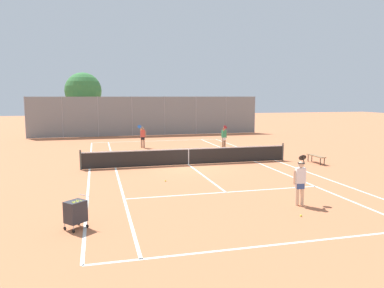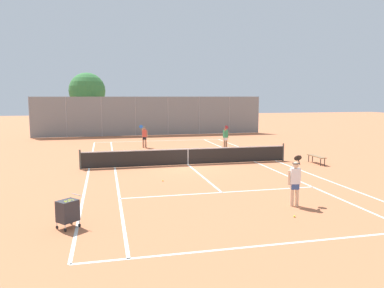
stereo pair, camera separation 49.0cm
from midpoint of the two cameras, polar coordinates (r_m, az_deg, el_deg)
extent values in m
plane|color=#C67047|center=(21.53, -1.18, -3.18)|extent=(120.00, 120.00, 0.00)
cube|color=silver|center=(10.71, 14.04, -14.39)|extent=(11.00, 0.10, 0.01)
cube|color=silver|center=(33.11, -5.89, 0.48)|extent=(11.00, 0.10, 0.01)
cube|color=silver|center=(21.00, -15.98, -3.73)|extent=(0.10, 23.80, 0.01)
cube|color=silver|center=(23.39, 12.07, -2.50)|extent=(0.10, 23.80, 0.01)
cube|color=silver|center=(21.00, -12.24, -3.62)|extent=(0.10, 23.80, 0.01)
cube|color=silver|center=(22.82, 8.98, -2.67)|extent=(0.10, 23.80, 0.01)
cube|color=silver|center=(15.52, 4.28, -7.34)|extent=(8.26, 0.10, 0.01)
cube|color=silver|center=(27.72, -4.20, -0.83)|extent=(8.26, 0.10, 0.01)
cube|color=silver|center=(21.53, -1.18, -3.18)|extent=(0.10, 12.80, 0.01)
cylinder|color=#474C47|center=(20.92, -17.27, -2.34)|extent=(0.10, 0.10, 1.07)
cylinder|color=#474C47|center=(23.51, 13.09, -1.16)|extent=(0.10, 0.10, 1.07)
cube|color=black|center=(21.46, -1.18, -1.96)|extent=(11.90, 0.02, 0.89)
cube|color=white|center=(21.39, -1.18, -0.76)|extent=(11.90, 0.03, 0.06)
cube|color=white|center=(21.46, -1.18, -2.02)|extent=(0.05, 0.03, 0.89)
cube|color=#2D2D33|center=(11.83, -18.48, -9.75)|extent=(0.71, 0.70, 0.64)
cylinder|color=#B7B7BC|center=(11.65, -18.81, -11.97)|extent=(0.02, 0.02, 0.16)
cylinder|color=black|center=(11.69, -18.79, -12.45)|extent=(0.09, 0.09, 0.10)
cylinder|color=#B7B7BC|center=(11.96, -19.97, -11.52)|extent=(0.02, 0.02, 0.16)
cylinder|color=black|center=(11.99, -19.95, -11.99)|extent=(0.09, 0.09, 0.10)
cylinder|color=#B7B7BC|center=(11.94, -16.84, -11.41)|extent=(0.02, 0.02, 0.16)
cylinder|color=black|center=(11.97, -16.82, -11.89)|extent=(0.09, 0.09, 0.10)
cylinder|color=#B7B7BC|center=(12.24, -18.03, -11.00)|extent=(0.02, 0.02, 0.16)
cylinder|color=black|center=(12.27, -18.01, -11.46)|extent=(0.09, 0.09, 0.10)
cylinder|color=#B7B7BC|center=(11.92, -17.25, -7.48)|extent=(0.31, 0.35, 0.02)
sphere|color=#D1DB33|center=(11.71, -17.63, -8.38)|extent=(0.07, 0.07, 0.07)
sphere|color=#D1DB33|center=(11.69, -17.91, -8.46)|extent=(0.07, 0.07, 0.07)
sphere|color=#D1DB33|center=(11.65, -18.17, -8.47)|extent=(0.07, 0.07, 0.07)
sphere|color=#D1DB33|center=(11.62, -18.39, -8.57)|extent=(0.07, 0.07, 0.07)
sphere|color=#D1DB33|center=(11.58, -18.69, -8.59)|extent=(0.07, 0.07, 0.07)
sphere|color=#D1DB33|center=(11.77, -17.78, -8.30)|extent=(0.07, 0.07, 0.07)
sphere|color=#D1DB33|center=(11.73, -18.07, -8.38)|extent=(0.07, 0.07, 0.07)
sphere|color=#D1DB33|center=(11.70, -18.31, -8.45)|extent=(0.07, 0.07, 0.07)
sphere|color=#D1DB33|center=(11.66, -18.59, -8.44)|extent=(0.07, 0.07, 0.07)
sphere|color=#D1DB33|center=(11.63, -18.84, -8.46)|extent=(0.07, 0.07, 0.07)
sphere|color=#D1DB33|center=(11.82, -18.02, -8.27)|extent=(0.07, 0.07, 0.07)
sphere|color=#D1DB33|center=(11.78, -18.29, -8.25)|extent=(0.07, 0.07, 0.07)
cylinder|color=beige|center=(14.05, 14.78, -7.42)|extent=(0.13, 0.13, 0.82)
cylinder|color=beige|center=(14.11, 15.47, -7.38)|extent=(0.13, 0.13, 0.82)
cube|color=#334C8C|center=(14.00, 15.17, -6.09)|extent=(0.31, 0.22, 0.24)
cube|color=white|center=(13.92, 15.22, -4.65)|extent=(0.37, 0.25, 0.56)
sphere|color=beige|center=(13.85, 15.27, -3.07)|extent=(0.22, 0.22, 0.22)
cylinder|color=black|center=(13.84, 15.28, -2.80)|extent=(0.23, 0.23, 0.02)
cylinder|color=beige|center=(13.86, 14.35, -4.93)|extent=(0.08, 0.08, 0.52)
cylinder|color=beige|center=(14.04, 15.56, -3.36)|extent=(0.15, 0.46, 0.35)
cylinder|color=black|center=(14.30, 15.71, -2.52)|extent=(0.07, 0.25, 0.22)
cylinder|color=black|center=(14.39, 15.56, -2.01)|extent=(0.31, 0.24, 0.23)
cylinder|color=tan|center=(28.81, -7.82, 0.24)|extent=(0.13, 0.13, 0.82)
cylinder|color=tan|center=(28.80, -8.17, 0.23)|extent=(0.13, 0.13, 0.82)
cube|color=black|center=(28.76, -8.01, 0.89)|extent=(0.29, 0.20, 0.24)
cube|color=#D84C3F|center=(28.72, -8.02, 1.60)|extent=(0.35, 0.22, 0.56)
sphere|color=tan|center=(28.69, -8.03, 2.38)|extent=(0.22, 0.22, 0.22)
cylinder|color=black|center=(28.68, -8.04, 2.51)|extent=(0.23, 0.23, 0.02)
cylinder|color=tan|center=(28.74, -7.58, 1.50)|extent=(0.08, 0.08, 0.52)
cylinder|color=tan|center=(28.55, -8.27, 2.15)|extent=(0.10, 0.46, 0.35)
cylinder|color=#1E4C99|center=(28.27, -8.51, 2.42)|extent=(0.05, 0.25, 0.22)
cylinder|color=#1E4C99|center=(28.14, -8.51, 2.62)|extent=(0.29, 0.21, 0.23)
cylinder|color=#936B4C|center=(28.37, 4.53, 0.18)|extent=(0.13, 0.13, 0.82)
cylinder|color=#936B4C|center=(28.27, 4.23, 0.16)|extent=(0.13, 0.13, 0.82)
cube|color=white|center=(28.28, 4.39, 0.83)|extent=(0.32, 0.25, 0.24)
cube|color=#338C59|center=(28.24, 4.40, 1.56)|extent=(0.38, 0.29, 0.56)
sphere|color=#936B4C|center=(28.20, 4.40, 2.35)|extent=(0.22, 0.22, 0.22)
cylinder|color=black|center=(28.20, 4.41, 2.48)|extent=(0.23, 0.23, 0.02)
cylinder|color=#936B4C|center=(28.37, 4.76, 1.46)|extent=(0.08, 0.08, 0.52)
cylinder|color=#936B4C|center=(28.02, 4.35, 2.11)|extent=(0.21, 0.46, 0.35)
cylinder|color=maroon|center=(27.72, 4.44, 2.38)|extent=(0.10, 0.25, 0.22)
cylinder|color=maroon|center=(27.62, 4.59, 2.59)|extent=(0.32, 0.27, 0.23)
sphere|color=#D1DB33|center=(30.65, 3.83, 0.01)|extent=(0.07, 0.07, 0.07)
sphere|color=#D1DB33|center=(12.91, 15.21, -10.49)|extent=(0.07, 0.07, 0.07)
sphere|color=#D1DB33|center=(17.44, -4.87, -5.61)|extent=(0.07, 0.07, 0.07)
cube|color=olive|center=(23.05, 17.82, -1.73)|extent=(0.36, 1.50, 0.05)
cylinder|color=#262626|center=(22.49, 18.38, -2.57)|extent=(0.05, 0.05, 0.41)
cylinder|color=#262626|center=(23.56, 16.71, -2.07)|extent=(0.05, 0.05, 0.41)
cylinder|color=#262626|center=(22.63, 18.92, -2.54)|extent=(0.05, 0.05, 0.41)
cylinder|color=#262626|center=(23.69, 17.23, -2.04)|extent=(0.05, 0.05, 0.41)
cylinder|color=gray|center=(37.89, -24.41, 3.67)|extent=(0.08, 0.08, 3.89)
cylinder|color=gray|center=(37.46, -19.49, 3.87)|extent=(0.08, 0.08, 3.89)
cylinder|color=gray|center=(37.31, -14.49, 4.04)|extent=(0.08, 0.08, 3.89)
cylinder|color=gray|center=(37.45, -9.49, 4.19)|extent=(0.08, 0.08, 3.89)
cylinder|color=gray|center=(37.87, -4.56, 4.30)|extent=(0.08, 0.08, 3.89)
cylinder|color=gray|center=(38.56, 0.23, 4.37)|extent=(0.08, 0.08, 3.89)
cylinder|color=gray|center=(39.51, 4.82, 4.42)|extent=(0.08, 0.08, 3.89)
cylinder|color=gray|center=(40.70, 9.17, 4.44)|extent=(0.08, 0.08, 3.89)
cube|color=slate|center=(37.63, -7.01, 4.25)|extent=(22.81, 0.02, 3.85)
cylinder|color=brown|center=(40.19, -16.44, 3.70)|extent=(0.25, 0.25, 3.19)
sphere|color=#387A3D|center=(40.12, -16.59, 7.80)|extent=(3.67, 3.67, 3.67)
sphere|color=#387A3D|center=(40.28, -16.10, 7.16)|extent=(2.37, 2.37, 2.37)
camera|label=1|loc=(0.24, -90.61, -0.08)|focal=35.00mm
camera|label=2|loc=(0.24, 89.39, 0.08)|focal=35.00mm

